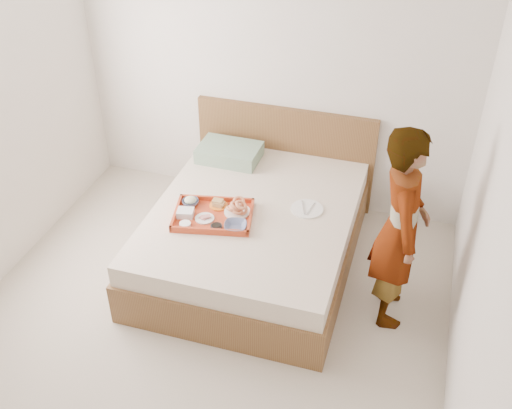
{
  "coord_description": "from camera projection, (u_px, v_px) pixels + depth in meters",
  "views": [
    {
      "loc": [
        1.3,
        -2.73,
        3.36
      ],
      "look_at": [
        0.19,
        0.9,
        0.65
      ],
      "focal_mm": 42.57,
      "sensor_mm": 36.0,
      "label": 1
    }
  ],
  "objects": [
    {
      "name": "dinner_plate",
      "position": [
        307.0,
        209.0,
        4.81
      ],
      "size": [
        0.27,
        0.27,
        0.01
      ],
      "primitive_type": "cylinder",
      "rotation": [
        0.0,
        0.0,
        0.03
      ],
      "color": "white",
      "rests_on": "bed"
    },
    {
      "name": "headboard",
      "position": [
        285.0,
        155.0,
        5.61
      ],
      "size": [
        1.65,
        0.06,
        0.95
      ],
      "primitive_type": "cube",
      "color": "brown",
      "rests_on": "ground"
    },
    {
      "name": "bread_plate",
      "position": [
        219.0,
        205.0,
        4.82
      ],
      "size": [
        0.17,
        0.17,
        0.01
      ],
      "primitive_type": "cylinder",
      "rotation": [
        0.0,
        0.0,
        0.2
      ],
      "color": "orange",
      "rests_on": "tray"
    },
    {
      "name": "meat_plate",
      "position": [
        205.0,
        218.0,
        4.68
      ],
      "size": [
        0.18,
        0.18,
        0.01
      ],
      "primitive_type": "cylinder",
      "rotation": [
        0.0,
        0.0,
        0.2
      ],
      "color": "white",
      "rests_on": "tray"
    },
    {
      "name": "bed",
      "position": [
        254.0,
        235.0,
        4.97
      ],
      "size": [
        1.65,
        2.0,
        0.53
      ],
      "primitive_type": "cube",
      "color": "brown",
      "rests_on": "ground"
    },
    {
      "name": "ground",
      "position": [
        195.0,
        342.0,
        4.38
      ],
      "size": [
        3.5,
        4.0,
        0.01
      ],
      "primitive_type": "cube",
      "color": "#BBB19F",
      "rests_on": "ground"
    },
    {
      "name": "navy_bowl_big",
      "position": [
        236.0,
        226.0,
        4.57
      ],
      "size": [
        0.2,
        0.2,
        0.04
      ],
      "primitive_type": "imported",
      "rotation": [
        0.0,
        0.0,
        0.2
      ],
      "color": "#1A2246",
      "rests_on": "tray"
    },
    {
      "name": "person",
      "position": [
        400.0,
        229.0,
        4.19
      ],
      "size": [
        0.47,
        0.63,
        1.57
      ],
      "primitive_type": "imported",
      "rotation": [
        0.0,
        0.0,
        1.75
      ],
      "color": "beige",
      "rests_on": "ground"
    },
    {
      "name": "plastic_tub",
      "position": [
        185.0,
        213.0,
        4.7
      ],
      "size": [
        0.14,
        0.13,
        0.05
      ],
      "primitive_type": "cube",
      "rotation": [
        0.0,
        0.0,
        0.2
      ],
      "color": "silver",
      "rests_on": "tray"
    },
    {
      "name": "wall_back",
      "position": [
        273.0,
        68.0,
        5.18
      ],
      "size": [
        3.5,
        0.01,
        2.6
      ],
      "primitive_type": "cube",
      "color": "silver",
      "rests_on": "ground"
    },
    {
      "name": "pillow",
      "position": [
        229.0,
        153.0,
        5.41
      ],
      "size": [
        0.55,
        0.38,
        0.13
      ],
      "primitive_type": "cube",
      "rotation": [
        0.0,
        0.0,
        -0.02
      ],
      "color": "#8BB08A",
      "rests_on": "bed"
    },
    {
      "name": "salad_bowl",
      "position": [
        191.0,
        202.0,
        4.83
      ],
      "size": [
        0.16,
        0.16,
        0.04
      ],
      "primitive_type": "imported",
      "rotation": [
        0.0,
        0.0,
        0.2
      ],
      "color": "#1A2246",
      "rests_on": "tray"
    },
    {
      "name": "prawn_plate",
      "position": [
        237.0,
        212.0,
        4.75
      ],
      "size": [
        0.25,
        0.25,
        0.01
      ],
      "primitive_type": "cylinder",
      "rotation": [
        0.0,
        0.0,
        0.2
      ],
      "color": "white",
      "rests_on": "tray"
    },
    {
      "name": "tray",
      "position": [
        213.0,
        215.0,
        4.71
      ],
      "size": [
        0.68,
        0.55,
        0.05
      ],
      "primitive_type": "cube",
      "rotation": [
        0.0,
        0.0,
        0.2
      ],
      "color": "#CA471F",
      "rests_on": "bed"
    },
    {
      "name": "sauce_dish",
      "position": [
        216.0,
        227.0,
        4.57
      ],
      "size": [
        0.1,
        0.1,
        0.03
      ],
      "primitive_type": "cylinder",
      "rotation": [
        0.0,
        0.0,
        0.2
      ],
      "color": "black",
      "rests_on": "tray"
    },
    {
      "name": "cheese_round",
      "position": [
        185.0,
        225.0,
        4.6
      ],
      "size": [
        0.1,
        0.1,
        0.03
      ],
      "primitive_type": "cylinder",
      "rotation": [
        0.0,
        0.0,
        0.2
      ],
      "color": "white",
      "rests_on": "tray"
    },
    {
      "name": "wall_right",
      "position": [
        488.0,
        249.0,
        3.21
      ],
      "size": [
        0.01,
        4.0,
        2.6
      ],
      "primitive_type": "cube",
      "color": "silver",
      "rests_on": "ground"
    }
  ]
}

